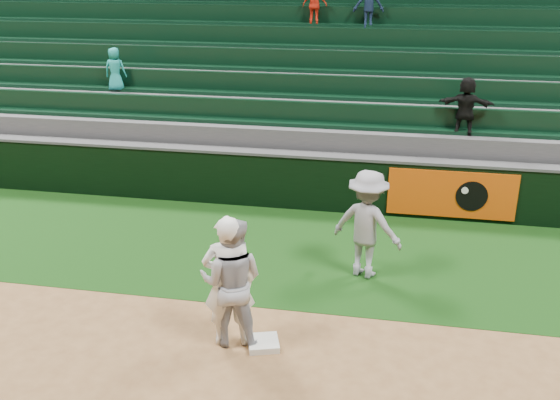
# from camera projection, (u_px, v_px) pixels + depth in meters

# --- Properties ---
(ground) EXTENTS (70.00, 70.00, 0.00)m
(ground) POSITION_uv_depth(u_px,v_px,m) (258.00, 341.00, 9.02)
(ground) COLOR brown
(ground) RESTS_ON ground
(foul_grass) EXTENTS (36.00, 4.20, 0.01)m
(foul_grass) POSITION_uv_depth(u_px,v_px,m) (292.00, 251.00, 11.76)
(foul_grass) COLOR black
(foul_grass) RESTS_ON ground
(first_base) EXTENTS (0.54, 0.54, 0.10)m
(first_base) POSITION_uv_depth(u_px,v_px,m) (263.00, 343.00, 8.89)
(first_base) COLOR white
(first_base) RESTS_ON ground
(first_baseman) EXTENTS (0.81, 0.63, 1.98)m
(first_baseman) POSITION_uv_depth(u_px,v_px,m) (229.00, 282.00, 8.64)
(first_baseman) COLOR white
(first_baseman) RESTS_ON ground
(baserunner) EXTENTS (0.95, 0.74, 1.92)m
(baserunner) POSITION_uv_depth(u_px,v_px,m) (232.00, 282.00, 8.69)
(baserunner) COLOR #A0A2AB
(baserunner) RESTS_ON ground
(base_coach) EXTENTS (1.40, 1.09, 1.90)m
(base_coach) POSITION_uv_depth(u_px,v_px,m) (367.00, 224.00, 10.54)
(base_coach) COLOR gray
(base_coach) RESTS_ON foul_grass
(field_wall) EXTENTS (36.00, 0.45, 1.25)m
(field_wall) POSITION_uv_depth(u_px,v_px,m) (310.00, 181.00, 13.54)
(field_wall) COLOR black
(field_wall) RESTS_ON ground
(stadium_seating) EXTENTS (36.00, 5.95, 5.02)m
(stadium_seating) POSITION_uv_depth(u_px,v_px,m) (330.00, 96.00, 16.60)
(stadium_seating) COLOR #3D3D3F
(stadium_seating) RESTS_ON ground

